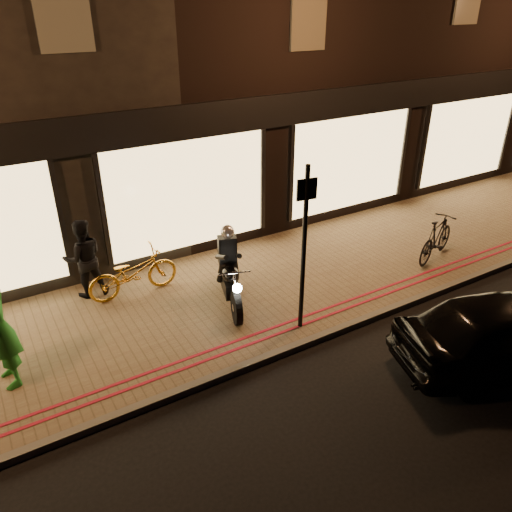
{
  "coord_description": "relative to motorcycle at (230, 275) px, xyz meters",
  "views": [
    {
      "loc": [
        -3.95,
        -5.48,
        5.41
      ],
      "look_at": [
        0.29,
        1.59,
        1.1
      ],
      "focal_mm": 35.0,
      "sensor_mm": 36.0,
      "label": 1
    }
  ],
  "objects": [
    {
      "name": "bicycle_dark",
      "position": [
        4.83,
        -0.74,
        -0.12
      ],
      "size": [
        1.71,
        0.97,
        0.99
      ],
      "primitive_type": "imported",
      "rotation": [
        0.0,
        0.0,
        1.9
      ],
      "color": "black",
      "rests_on": "sidewalk"
    },
    {
      "name": "motorcycle",
      "position": [
        0.0,
        0.0,
        0.0
      ],
      "size": [
        0.83,
        1.88,
        1.59
      ],
      "rotation": [
        0.0,
        0.0,
        -0.32
      ],
      "color": "black",
      "rests_on": "sidewalk"
    },
    {
      "name": "building_row",
      "position": [
        0.18,
        7.2,
        3.51
      ],
      "size": [
        48.0,
        10.11,
        8.5
      ],
      "color": "black",
      "rests_on": "ground"
    },
    {
      "name": "kerb_stone",
      "position": [
        0.18,
        -1.74,
        -0.67
      ],
      "size": [
        50.0,
        0.14,
        0.12
      ],
      "primitive_type": "cube",
      "color": "#59544C",
      "rests_on": "ground"
    },
    {
      "name": "bicycle_gold",
      "position": [
        -1.48,
        1.26,
        -0.15
      ],
      "size": [
        1.79,
        0.64,
        0.94
      ],
      "primitive_type": "imported",
      "rotation": [
        0.0,
        0.0,
        1.58
      ],
      "color": "#C68A23",
      "rests_on": "sidewalk"
    },
    {
      "name": "sidewalk",
      "position": [
        0.18,
        0.21,
        -0.67
      ],
      "size": [
        50.0,
        4.0,
        0.12
      ],
      "primitive_type": "cube",
      "color": "#726146",
      "rests_on": "ground"
    },
    {
      "name": "ground",
      "position": [
        0.18,
        -1.79,
        -0.73
      ],
      "size": [
        90.0,
        90.0,
        0.0
      ],
      "primitive_type": "plane",
      "color": "black",
      "rests_on": "ground"
    },
    {
      "name": "person_dark",
      "position": [
        -2.26,
        1.72,
        0.18
      ],
      "size": [
        0.81,
        0.65,
        1.6
      ],
      "primitive_type": "imported",
      "rotation": [
        0.0,
        0.0,
        3.08
      ],
      "color": "black",
      "rests_on": "sidewalk"
    },
    {
      "name": "sign_post",
      "position": [
        0.71,
        -1.33,
        1.06
      ],
      "size": [
        0.35,
        0.09,
        3.0
      ],
      "rotation": [
        0.0,
        0.0,
        -0.15
      ],
      "color": "black",
      "rests_on": "sidewalk"
    },
    {
      "name": "red_kerb_lines",
      "position": [
        0.18,
        -1.24,
        -0.61
      ],
      "size": [
        50.0,
        0.26,
        0.01
      ],
      "color": "maroon",
      "rests_on": "sidewalk"
    },
    {
      "name": "parked_car",
      "position": [
        3.06,
        -3.75,
        -0.1
      ],
      "size": [
        3.97,
        2.49,
        1.26
      ],
      "primitive_type": "imported",
      "rotation": [
        0.0,
        0.0,
        1.28
      ],
      "color": "black",
      "rests_on": "ground"
    }
  ]
}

